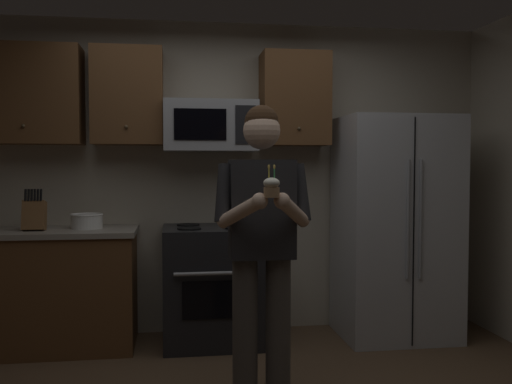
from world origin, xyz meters
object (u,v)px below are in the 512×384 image
knife_block (34,215)px  bowl_large_white (87,221)px  refrigerator (395,227)px  oven_range (212,285)px  cupcake (272,187)px  microwave (210,126)px  person (262,235)px

knife_block → bowl_large_white: bearing=10.7°
refrigerator → oven_range: bearing=178.5°
oven_range → refrigerator: refrigerator is taller
oven_range → cupcake: 1.72m
knife_block → microwave: bearing=6.4°
refrigerator → cupcake: bearing=-131.4°
knife_block → cupcake: (1.55, -1.47, 0.26)m
refrigerator → knife_block: size_ratio=5.63×
microwave → refrigerator: 1.72m
oven_range → refrigerator: (1.50, -0.04, 0.44)m
refrigerator → bowl_large_white: 2.46m
oven_range → microwave: bearing=90.0°
oven_range → bowl_large_white: size_ratio=3.76×
refrigerator → person: refrigerator is taller
person → cupcake: person is taller
microwave → person: size_ratio=0.42×
knife_block → person: size_ratio=0.18×
knife_block → bowl_large_white: 0.38m
knife_block → person: bearing=-36.3°
person → cupcake: (0.00, -0.33, 0.30)m
oven_range → microwave: microwave is taller
microwave → bowl_large_white: size_ratio=2.99×
bowl_large_white → cupcake: bearing=-52.5°
oven_range → bowl_large_white: (-0.96, 0.04, 0.52)m
oven_range → microwave: (0.00, 0.12, 1.26)m
knife_block → cupcake: cupcake is taller
oven_range → person: bearing=-79.4°
person → cupcake: bearing=-90.0°
microwave → refrigerator: (1.50, -0.16, -0.82)m
refrigerator → knife_block: 2.83m
microwave → person: bearing=-80.4°
person → oven_range: bearing=100.6°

